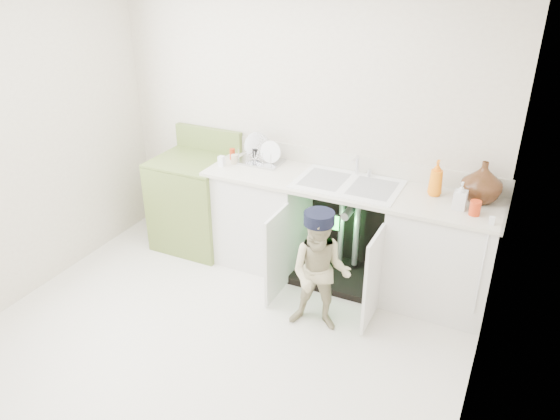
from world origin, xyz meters
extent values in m
plane|color=beige|center=(0.00, 0.00, 0.00)|extent=(3.50, 3.50, 0.00)
cube|color=beige|center=(0.00, 1.50, 1.25)|extent=(3.50, 2.50, 0.02)
cube|color=beige|center=(0.00, -1.50, 1.25)|extent=(3.50, 2.50, 0.02)
cube|color=beige|center=(-1.75, 0.00, 1.25)|extent=(2.50, 3.00, 0.02)
cube|color=beige|center=(1.75, 0.00, 1.25)|extent=(2.50, 3.00, 0.02)
cube|color=white|center=(-0.25, 1.20, 0.43)|extent=(0.80, 0.60, 0.86)
cube|color=white|center=(1.35, 1.20, 0.43)|extent=(0.80, 0.60, 0.86)
cube|color=black|center=(0.55, 1.47, 0.43)|extent=(0.80, 0.06, 0.86)
cube|color=black|center=(0.55, 1.20, 0.03)|extent=(0.80, 0.60, 0.06)
cylinder|color=gray|center=(0.48, 1.30, 0.45)|extent=(0.05, 0.05, 0.70)
cylinder|color=gray|center=(0.62, 1.30, 0.45)|extent=(0.05, 0.05, 0.70)
cylinder|color=gray|center=(0.55, 1.25, 0.62)|extent=(0.07, 0.18, 0.07)
cube|color=white|center=(0.15, 0.70, 0.40)|extent=(0.03, 0.40, 0.76)
cube|color=white|center=(0.95, 0.70, 0.40)|extent=(0.02, 0.40, 0.76)
cube|color=silver|center=(0.55, 1.20, 0.89)|extent=(2.44, 0.64, 0.03)
cube|color=silver|center=(0.55, 1.49, 0.98)|extent=(2.44, 0.02, 0.15)
cube|color=white|center=(0.55, 1.20, 0.90)|extent=(0.85, 0.55, 0.02)
cube|color=gray|center=(0.34, 1.20, 0.91)|extent=(0.34, 0.40, 0.01)
cube|color=gray|center=(0.76, 1.20, 0.91)|extent=(0.34, 0.40, 0.01)
cylinder|color=silver|center=(0.55, 1.42, 0.99)|extent=(0.03, 0.03, 0.17)
cylinder|color=silver|center=(0.55, 1.36, 1.06)|extent=(0.02, 0.14, 0.02)
cylinder|color=silver|center=(0.66, 1.42, 0.94)|extent=(0.04, 0.04, 0.06)
cylinder|color=silver|center=(1.68, 0.89, 0.55)|extent=(0.01, 0.01, 0.70)
cube|color=silver|center=(1.68, 0.98, 0.93)|extent=(0.04, 0.02, 0.06)
cube|color=silver|center=(-0.32, 1.32, 0.91)|extent=(0.40, 0.27, 0.02)
cylinder|color=silver|center=(-0.35, 1.34, 0.98)|extent=(0.25, 0.09, 0.24)
cylinder|color=white|center=(-0.21, 1.32, 0.97)|extent=(0.19, 0.05, 0.19)
cylinder|color=silver|center=(-0.48, 1.22, 0.98)|extent=(0.01, 0.01, 0.11)
cylinder|color=silver|center=(-0.40, 1.22, 0.98)|extent=(0.01, 0.01, 0.11)
cylinder|color=silver|center=(-0.32, 1.22, 0.98)|extent=(0.01, 0.01, 0.11)
cylinder|color=silver|center=(-0.24, 1.22, 0.98)|extent=(0.01, 0.01, 0.11)
cylinder|color=silver|center=(-0.16, 1.22, 0.98)|extent=(0.01, 0.01, 0.11)
imported|color=#432A13|center=(1.55, 1.34, 1.06)|extent=(0.30, 0.30, 0.32)
imported|color=orange|center=(1.22, 1.30, 1.04)|extent=(0.11, 0.11, 0.28)
imported|color=silver|center=(1.43, 1.14, 1.00)|extent=(0.09, 0.10, 0.21)
cylinder|color=red|center=(1.55, 1.08, 0.96)|extent=(0.08, 0.08, 0.11)
cylinder|color=#B02E0F|center=(-0.57, 1.28, 0.95)|extent=(0.05, 0.05, 0.10)
cylinder|color=#C1AF8D|center=(-0.51, 1.20, 0.94)|extent=(0.06, 0.06, 0.08)
cylinder|color=black|center=(-0.37, 1.32, 0.96)|extent=(0.04, 0.04, 0.12)
cube|color=white|center=(-0.58, 1.10, 0.95)|extent=(0.05, 0.05, 0.09)
cube|color=#5E7031|center=(-0.94, 1.18, 0.42)|extent=(0.70, 0.65, 0.85)
cube|color=#5E7031|center=(-0.94, 1.18, 0.86)|extent=(0.70, 0.65, 0.02)
cube|color=#5E7031|center=(-0.94, 1.46, 0.98)|extent=(0.70, 0.06, 0.22)
cylinder|color=black|center=(-1.11, 1.02, 0.86)|extent=(0.16, 0.16, 0.02)
cylinder|color=silver|center=(-1.11, 1.02, 0.87)|extent=(0.18, 0.18, 0.01)
cylinder|color=black|center=(-1.11, 1.33, 0.86)|extent=(0.16, 0.16, 0.02)
cylinder|color=silver|center=(-1.11, 1.33, 0.87)|extent=(0.18, 0.18, 0.01)
cylinder|color=black|center=(-0.76, 1.02, 0.86)|extent=(0.16, 0.16, 0.02)
cylinder|color=silver|center=(-0.76, 1.02, 0.87)|extent=(0.18, 0.18, 0.01)
cylinder|color=black|center=(-0.76, 1.33, 0.86)|extent=(0.16, 0.16, 0.02)
cylinder|color=silver|center=(-0.76, 1.33, 0.87)|extent=(0.18, 0.18, 0.01)
imported|color=#C6BB8E|center=(0.61, 0.49, 0.48)|extent=(0.52, 0.44, 0.95)
cylinder|color=black|center=(0.61, 0.49, 0.92)|extent=(0.26, 0.26, 0.09)
cube|color=black|center=(0.59, 0.59, 0.89)|extent=(0.18, 0.12, 0.01)
cube|color=black|center=(0.58, 0.86, 0.72)|extent=(0.07, 0.01, 0.14)
cube|color=#26F23F|center=(0.58, 0.85, 0.72)|extent=(0.06, 0.00, 0.12)
camera|label=1|loc=(1.81, -2.68, 2.69)|focal=35.00mm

